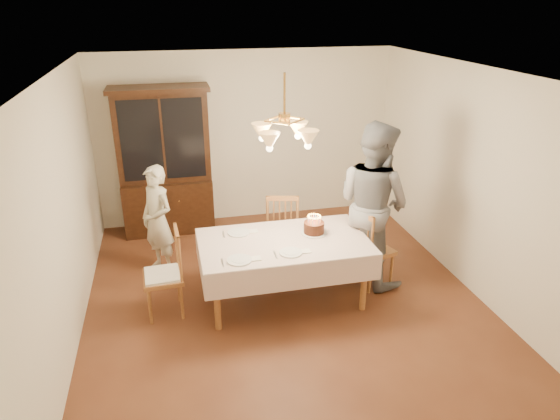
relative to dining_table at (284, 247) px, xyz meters
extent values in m
plane|color=#552A18|center=(0.00, 0.00, -0.68)|extent=(5.00, 5.00, 0.00)
plane|color=white|center=(0.00, 0.00, 1.92)|extent=(5.00, 5.00, 0.00)
plane|color=#EEE5CD|center=(0.00, 2.50, 0.62)|extent=(4.50, 0.00, 4.50)
plane|color=#EEE5CD|center=(0.00, -2.50, 0.62)|extent=(4.50, 0.00, 4.50)
plane|color=#EEE5CD|center=(-2.25, 0.00, 0.62)|extent=(0.00, 5.00, 5.00)
plane|color=#EEE5CD|center=(2.25, 0.00, 0.62)|extent=(0.00, 5.00, 5.00)
cube|color=brown|center=(0.00, 0.00, 0.05)|extent=(1.80, 1.00, 0.04)
cube|color=silver|center=(0.00, 0.00, 0.07)|extent=(1.90, 1.10, 0.01)
cylinder|color=brown|center=(-0.82, -0.42, -0.33)|extent=(0.07, 0.07, 0.71)
cylinder|color=brown|center=(0.82, -0.42, -0.33)|extent=(0.07, 0.07, 0.71)
cylinder|color=brown|center=(-0.82, 0.42, -0.33)|extent=(0.07, 0.07, 0.71)
cylinder|color=brown|center=(0.82, 0.42, -0.33)|extent=(0.07, 0.07, 0.71)
cube|color=black|center=(-1.25, 2.23, -0.28)|extent=(1.30, 0.50, 0.80)
cube|color=black|center=(-1.25, 2.28, 0.77)|extent=(1.30, 0.40, 1.30)
cube|color=black|center=(-1.25, 2.08, 0.77)|extent=(1.14, 0.01, 1.14)
cube|color=black|center=(-1.25, 2.23, 1.45)|extent=(1.38, 0.54, 0.06)
cube|color=brown|center=(0.20, 0.92, -0.23)|extent=(0.52, 0.51, 0.05)
cube|color=brown|center=(0.15, 0.74, 0.29)|extent=(0.40, 0.13, 0.06)
cylinder|color=brown|center=(0.41, 1.05, -0.47)|extent=(0.04, 0.04, 0.43)
cylinder|color=brown|center=(0.06, 1.13, -0.47)|extent=(0.04, 0.04, 0.43)
cylinder|color=brown|center=(0.33, 0.71, -0.47)|extent=(0.04, 0.04, 0.43)
cylinder|color=brown|center=(-0.02, 0.80, -0.47)|extent=(0.04, 0.04, 0.43)
cube|color=brown|center=(-1.36, 0.02, -0.23)|extent=(0.44, 0.46, 0.05)
cube|color=brown|center=(-1.17, 0.03, 0.29)|extent=(0.06, 0.40, 0.06)
cylinder|color=brown|center=(-1.54, 0.19, -0.47)|extent=(0.04, 0.04, 0.43)
cylinder|color=brown|center=(-1.52, -0.17, -0.47)|extent=(0.04, 0.04, 0.43)
cylinder|color=brown|center=(-1.20, 0.21, -0.47)|extent=(0.04, 0.04, 0.43)
cylinder|color=brown|center=(-1.18, -0.15, -0.47)|extent=(0.04, 0.04, 0.43)
cube|color=white|center=(-1.36, 0.02, -0.20)|extent=(0.40, 0.42, 0.03)
cube|color=brown|center=(1.13, 0.11, -0.23)|extent=(0.53, 0.55, 0.05)
cube|color=brown|center=(0.95, 0.05, 0.29)|extent=(0.16, 0.39, 0.06)
cylinder|color=brown|center=(1.35, -0.01, -0.47)|extent=(0.04, 0.04, 0.43)
cylinder|color=brown|center=(1.24, 0.33, -0.47)|extent=(0.04, 0.04, 0.43)
cylinder|color=brown|center=(1.02, -0.12, -0.47)|extent=(0.04, 0.04, 0.43)
cylinder|color=brown|center=(0.91, 0.22, -0.47)|extent=(0.04, 0.04, 0.43)
imported|color=beige|center=(-1.39, 1.00, 0.03)|extent=(0.58, 0.62, 1.42)
imported|color=slate|center=(1.16, 0.26, 0.32)|extent=(1.11, 1.21, 2.00)
cylinder|color=white|center=(0.38, 0.10, 0.08)|extent=(0.30, 0.30, 0.01)
cylinder|color=#33150B|center=(0.38, 0.10, 0.15)|extent=(0.24, 0.24, 0.13)
cylinder|color=#598CD8|center=(0.45, 0.10, 0.25)|extent=(0.01, 0.01, 0.07)
sphere|color=#FFB23F|center=(0.45, 0.10, 0.29)|extent=(0.01, 0.01, 0.01)
cylinder|color=pink|center=(0.45, 0.13, 0.25)|extent=(0.01, 0.01, 0.07)
sphere|color=#FFB23F|center=(0.45, 0.13, 0.29)|extent=(0.01, 0.01, 0.01)
cylinder|color=#EACC66|center=(0.43, 0.15, 0.25)|extent=(0.01, 0.01, 0.07)
sphere|color=#FFB23F|center=(0.43, 0.15, 0.29)|extent=(0.01, 0.01, 0.01)
cylinder|color=#598CD8|center=(0.42, 0.17, 0.25)|extent=(0.01, 0.01, 0.07)
sphere|color=#FFB23F|center=(0.42, 0.17, 0.29)|extent=(0.01, 0.01, 0.01)
cylinder|color=pink|center=(0.39, 0.17, 0.25)|extent=(0.01, 0.01, 0.07)
sphere|color=#FFB23F|center=(0.39, 0.17, 0.29)|extent=(0.01, 0.01, 0.01)
cylinder|color=#EACC66|center=(0.37, 0.17, 0.25)|extent=(0.01, 0.01, 0.07)
sphere|color=#FFB23F|center=(0.37, 0.17, 0.29)|extent=(0.01, 0.01, 0.01)
cylinder|color=#598CD8|center=(0.34, 0.17, 0.25)|extent=(0.01, 0.01, 0.07)
sphere|color=#FFB23F|center=(0.34, 0.17, 0.29)|extent=(0.01, 0.01, 0.01)
cylinder|color=pink|center=(0.33, 0.15, 0.25)|extent=(0.01, 0.01, 0.07)
sphere|color=#FFB23F|center=(0.33, 0.15, 0.29)|extent=(0.01, 0.01, 0.01)
cylinder|color=#EACC66|center=(0.31, 0.13, 0.25)|extent=(0.01, 0.01, 0.07)
sphere|color=#FFB23F|center=(0.31, 0.13, 0.29)|extent=(0.01, 0.01, 0.01)
cylinder|color=#598CD8|center=(0.31, 0.10, 0.25)|extent=(0.01, 0.01, 0.07)
sphere|color=#FFB23F|center=(0.31, 0.10, 0.29)|extent=(0.01, 0.01, 0.01)
cylinder|color=pink|center=(0.31, 0.08, 0.25)|extent=(0.01, 0.01, 0.07)
sphere|color=#FFB23F|center=(0.31, 0.08, 0.29)|extent=(0.01, 0.01, 0.01)
cylinder|color=#EACC66|center=(0.33, 0.06, 0.25)|extent=(0.01, 0.01, 0.07)
sphere|color=#FFB23F|center=(0.33, 0.06, 0.29)|extent=(0.01, 0.01, 0.01)
cylinder|color=#598CD8|center=(0.34, 0.04, 0.25)|extent=(0.01, 0.01, 0.07)
sphere|color=#FFB23F|center=(0.34, 0.04, 0.29)|extent=(0.01, 0.01, 0.01)
cylinder|color=pink|center=(0.37, 0.03, 0.25)|extent=(0.01, 0.01, 0.07)
sphere|color=#FFB23F|center=(0.37, 0.03, 0.29)|extent=(0.01, 0.01, 0.01)
cylinder|color=#EACC66|center=(0.39, 0.03, 0.25)|extent=(0.01, 0.01, 0.07)
sphere|color=#FFB23F|center=(0.39, 0.03, 0.29)|extent=(0.01, 0.01, 0.01)
cylinder|color=#598CD8|center=(0.42, 0.04, 0.25)|extent=(0.01, 0.01, 0.07)
sphere|color=#FFB23F|center=(0.42, 0.04, 0.29)|extent=(0.01, 0.01, 0.01)
cylinder|color=pink|center=(0.43, 0.06, 0.25)|extent=(0.01, 0.01, 0.07)
sphere|color=#FFB23F|center=(0.43, 0.06, 0.29)|extent=(0.01, 0.01, 0.01)
cylinder|color=#EACC66|center=(0.45, 0.08, 0.25)|extent=(0.01, 0.01, 0.07)
sphere|color=#FFB23F|center=(0.45, 0.08, 0.29)|extent=(0.01, 0.01, 0.01)
cylinder|color=white|center=(-0.56, -0.35, 0.08)|extent=(0.26, 0.26, 0.02)
cube|color=silver|center=(-0.74, -0.35, 0.08)|extent=(0.01, 0.16, 0.01)
cube|color=white|center=(-0.38, -0.35, 0.08)|extent=(0.10, 0.10, 0.01)
cylinder|color=white|center=(0.00, -0.31, 0.08)|extent=(0.25, 0.25, 0.02)
cube|color=silver|center=(-0.17, -0.31, 0.08)|extent=(0.02, 0.16, 0.01)
cube|color=white|center=(0.17, -0.31, 0.08)|extent=(0.10, 0.10, 0.01)
cylinder|color=white|center=(-0.47, 0.31, 0.08)|extent=(0.26, 0.26, 0.02)
cube|color=silver|center=(-0.64, 0.31, 0.08)|extent=(0.01, 0.16, 0.01)
cube|color=white|center=(-0.29, 0.31, 0.08)|extent=(0.10, 0.10, 0.01)
cylinder|color=#BF8C3F|center=(0.00, 0.00, 1.72)|extent=(0.02, 0.02, 0.40)
cylinder|color=#BF8C3F|center=(0.00, 0.00, 1.47)|extent=(0.12, 0.12, 0.10)
cone|color=#D8994C|center=(0.20, 0.20, 1.29)|extent=(0.22, 0.22, 0.18)
sphere|color=#FFD899|center=(0.20, 0.20, 1.22)|extent=(0.07, 0.07, 0.07)
cone|color=#D8994C|center=(-0.20, 0.20, 1.29)|extent=(0.22, 0.22, 0.18)
sphere|color=#FFD899|center=(-0.20, 0.20, 1.22)|extent=(0.07, 0.07, 0.07)
cone|color=#D8994C|center=(-0.20, -0.20, 1.29)|extent=(0.22, 0.22, 0.18)
sphere|color=#FFD899|center=(-0.20, -0.20, 1.22)|extent=(0.07, 0.07, 0.07)
cone|color=#D8994C|center=(0.20, -0.20, 1.29)|extent=(0.22, 0.22, 0.18)
sphere|color=#FFD899|center=(0.20, -0.20, 1.22)|extent=(0.07, 0.07, 0.07)
camera|label=1|loc=(-1.17, -4.88, 2.59)|focal=32.00mm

